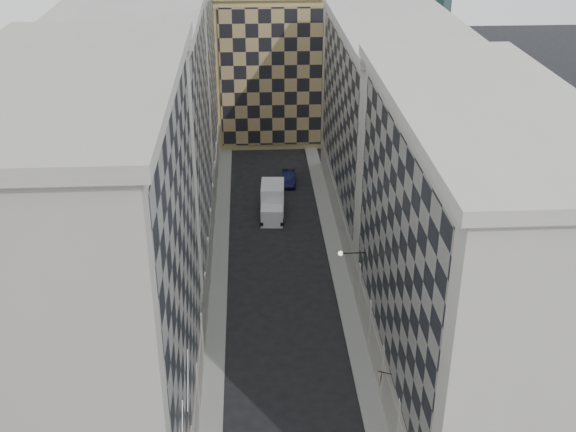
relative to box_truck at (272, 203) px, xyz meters
name	(u,v)px	position (x,y,z in m)	size (l,w,h in m)	color
sidewalk_west	(219,284)	(-5.09, -13.11, -1.26)	(1.50, 100.00, 0.15)	gray
sidewalk_east	(342,281)	(5.41, -13.11, -1.26)	(1.50, 100.00, 0.15)	gray
bldg_left_a	(93,290)	(-10.72, -32.11, 10.49)	(10.80, 22.80, 23.70)	#9B948B
bldg_left_b	(144,149)	(-10.72, -10.11, 9.99)	(10.80, 22.80, 22.70)	gray
bldg_left_c	(169,79)	(-10.72, 11.89, 9.49)	(10.80, 22.80, 21.70)	#9B948B
bldg_right_a	(470,265)	(11.04, -28.11, 8.99)	(10.80, 26.80, 20.70)	#B1ACA3
bldg_right_b	(389,124)	(11.06, -1.11, 8.51)	(10.80, 28.80, 19.70)	#B1ACA3
tan_block	(281,60)	(2.16, 24.79, 8.10)	(16.80, 14.80, 18.80)	tan
flagpoles_left	(185,406)	(-5.74, -37.11, 6.66)	(0.10, 6.33, 2.33)	gray
bracket_lamp	(343,253)	(4.54, -19.11, 4.86)	(1.98, 0.36, 0.36)	black
box_truck	(272,203)	(0.00, 0.00, 0.00)	(2.61, 5.72, 3.07)	white
dark_car	(289,178)	(2.06, 7.55, -0.68)	(1.39, 3.98, 1.31)	#0F1039
shop_sign	(381,378)	(5.54, -30.52, 2.50)	(0.83, 0.71, 0.83)	black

